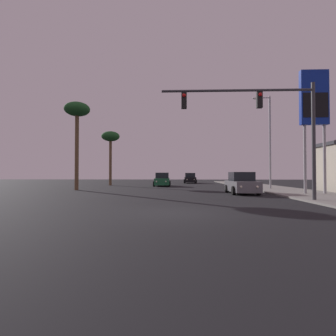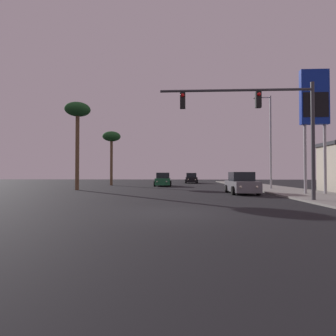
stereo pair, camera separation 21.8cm
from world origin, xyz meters
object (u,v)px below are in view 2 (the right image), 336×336
(street_lamp, at_px, (269,137))
(palm_tree_mid, at_px, (112,139))
(car_black, at_px, (191,179))
(car_grey, at_px, (242,184))
(car_green, at_px, (163,180))
(gas_station_sign, at_px, (314,104))
(traffic_light_mast, at_px, (267,115))
(palm_tree_near, at_px, (78,114))

(street_lamp, relative_size, palm_tree_mid, 1.25)
(car_black, bearing_deg, car_grey, 97.56)
(car_green, distance_m, street_lamp, 13.64)
(car_green, bearing_deg, car_grey, 117.92)
(car_grey, relative_size, gas_station_sign, 0.48)
(car_green, relative_size, traffic_light_mast, 0.51)
(car_grey, relative_size, car_black, 1.00)
(car_black, relative_size, palm_tree_near, 0.52)
(car_grey, distance_m, palm_tree_near, 16.40)
(car_green, height_order, palm_tree_near, palm_tree_near)
(car_black, xyz_separation_m, palm_tree_near, (-11.62, -18.77, 6.50))
(street_lamp, distance_m, palm_tree_mid, 19.86)
(car_black, relative_size, car_green, 1.00)
(traffic_light_mast, relative_size, street_lamp, 0.95)
(traffic_light_mast, height_order, palm_tree_near, palm_tree_near)
(gas_station_sign, distance_m, palm_tree_mid, 24.19)
(car_green, distance_m, palm_tree_mid, 9.02)
(palm_tree_mid, bearing_deg, gas_station_sign, -38.57)
(street_lamp, height_order, palm_tree_mid, street_lamp)
(gas_station_sign, relative_size, palm_tree_mid, 1.25)
(car_green, xyz_separation_m, traffic_light_mast, (6.95, -18.13, 4.03))
(car_grey, bearing_deg, street_lamp, -128.45)
(car_grey, relative_size, palm_tree_mid, 0.60)
(palm_tree_near, bearing_deg, street_lamp, 3.89)
(car_grey, xyz_separation_m, car_green, (-6.91, 12.26, 0.00))
(car_black, height_order, car_green, same)
(traffic_light_mast, bearing_deg, palm_tree_mid, 125.23)
(street_lamp, distance_m, palm_tree_near, 18.59)
(car_green, height_order, street_lamp, street_lamp)
(car_black, relative_size, gas_station_sign, 0.48)
(palm_tree_near, distance_m, palm_tree_mid, 10.07)
(palm_tree_near, xyz_separation_m, palm_tree_mid, (0.63, 10.00, -1.05))
(gas_station_sign, bearing_deg, street_lamp, 100.04)
(street_lamp, bearing_deg, car_grey, -127.05)
(car_black, distance_m, palm_tree_near, 23.01)
(car_grey, relative_size, car_green, 1.00)
(gas_station_sign, bearing_deg, car_black, 108.39)
(traffic_light_mast, xyz_separation_m, gas_station_sign, (4.96, 4.67, 1.83))
(gas_station_sign, height_order, palm_tree_mid, gas_station_sign)
(palm_tree_near, bearing_deg, traffic_light_mast, -33.77)
(car_green, xyz_separation_m, gas_station_sign, (11.91, -13.46, 5.86))
(traffic_light_mast, relative_size, palm_tree_mid, 1.18)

